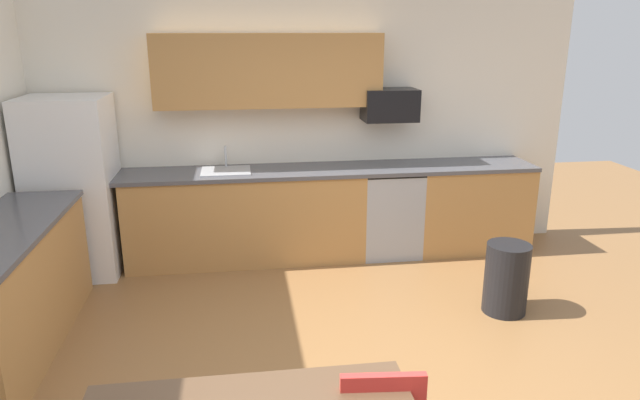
# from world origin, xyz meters

# --- Properties ---
(ground_plane) EXTENTS (12.00, 12.00, 0.00)m
(ground_plane) POSITION_xyz_m (0.00, 0.00, 0.00)
(ground_plane) COLOR olive
(wall_back) EXTENTS (5.80, 0.10, 2.70)m
(wall_back) POSITION_xyz_m (0.00, 2.65, 1.35)
(wall_back) COLOR silver
(wall_back) RESTS_ON ground
(cabinet_run_back) EXTENTS (2.36, 0.60, 0.90)m
(cabinet_run_back) POSITION_xyz_m (-0.57, 2.30, 0.45)
(cabinet_run_back) COLOR #AD7A42
(cabinet_run_back) RESTS_ON ground
(cabinet_run_back_right) EXTENTS (1.19, 0.60, 0.90)m
(cabinet_run_back_right) POSITION_xyz_m (1.81, 2.30, 0.45)
(cabinet_run_back_right) COLOR #AD7A42
(cabinet_run_back_right) RESTS_ON ground
(cabinet_run_left) EXTENTS (0.60, 2.00, 0.90)m
(cabinet_run_left) POSITION_xyz_m (-2.30, 0.80, 0.45)
(cabinet_run_left) COLOR #AD7A42
(cabinet_run_left) RESTS_ON ground
(countertop_back) EXTENTS (4.80, 0.64, 0.04)m
(countertop_back) POSITION_xyz_m (0.00, 2.30, 0.92)
(countertop_back) COLOR #4C4C51
(countertop_back) RESTS_ON cabinet_run_back
(countertop_left) EXTENTS (0.64, 2.00, 0.04)m
(countertop_left) POSITION_xyz_m (-2.30, 0.80, 0.92)
(countertop_left) COLOR #4C4C51
(countertop_left) RESTS_ON cabinet_run_left
(upper_cabinets_back) EXTENTS (2.20, 0.34, 0.70)m
(upper_cabinets_back) POSITION_xyz_m (-0.30, 2.43, 1.90)
(upper_cabinets_back) COLOR #AD7A42
(refrigerator) EXTENTS (0.76, 0.70, 1.70)m
(refrigerator) POSITION_xyz_m (-2.18, 2.22, 0.85)
(refrigerator) COLOR white
(refrigerator) RESTS_ON ground
(oven_range) EXTENTS (0.60, 0.60, 0.91)m
(oven_range) POSITION_xyz_m (0.91, 2.30, 0.46)
(oven_range) COLOR #999BA0
(oven_range) RESTS_ON ground
(microwave) EXTENTS (0.54, 0.36, 0.32)m
(microwave) POSITION_xyz_m (0.91, 2.40, 1.55)
(microwave) COLOR black
(sink_basin) EXTENTS (0.48, 0.40, 0.14)m
(sink_basin) POSITION_xyz_m (-0.75, 2.30, 0.88)
(sink_basin) COLOR #A5A8AD
(sink_basin) RESTS_ON countertop_back
(sink_faucet) EXTENTS (0.02, 0.02, 0.24)m
(sink_faucet) POSITION_xyz_m (-0.75, 2.48, 1.04)
(sink_faucet) COLOR #B2B5BA
(sink_faucet) RESTS_ON countertop_back
(trash_bin) EXTENTS (0.36, 0.36, 0.60)m
(trash_bin) POSITION_xyz_m (1.54, 0.85, 0.30)
(trash_bin) COLOR black
(trash_bin) RESTS_ON ground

